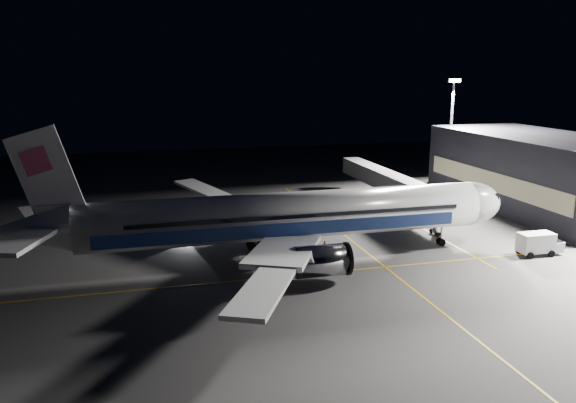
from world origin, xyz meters
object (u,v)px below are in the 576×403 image
(airliner, at_px, (279,217))
(safety_cone_b, at_px, (325,242))
(floodlight_mast_north, at_px, (451,124))
(safety_cone_c, at_px, (232,235))
(jet_bridge, at_px, (393,183))
(baggage_tug, at_px, (190,234))
(safety_cone_a, at_px, (263,247))
(service_truck, at_px, (539,243))

(airliner, xyz_separation_m, safety_cone_b, (7.08, 4.00, -4.85))
(floodlight_mast_north, bearing_deg, airliner, -142.09)
(airliner, bearing_deg, safety_cone_c, 111.34)
(airliner, relative_size, floodlight_mast_north, 2.97)
(airliner, distance_m, floodlight_mast_north, 52.56)
(jet_bridge, relative_size, safety_cone_b, 55.70)
(baggage_tug, bearing_deg, safety_cone_c, 14.51)
(jet_bridge, relative_size, safety_cone_a, 59.43)
(floodlight_mast_north, distance_m, safety_cone_c, 51.47)
(service_truck, xyz_separation_m, safety_cone_a, (-32.27, 10.68, -1.21))
(floodlight_mast_north, height_order, service_truck, floodlight_mast_north)
(jet_bridge, xyz_separation_m, floodlight_mast_north, (18.00, 13.93, 7.79))
(safety_cone_b, bearing_deg, airliner, -150.52)
(safety_cone_a, xyz_separation_m, safety_cone_c, (-2.87, 6.35, 0.04))
(jet_bridge, bearing_deg, safety_cone_b, -138.70)
(safety_cone_c, bearing_deg, safety_cone_b, -29.73)
(airliner, relative_size, jet_bridge, 1.79)
(service_truck, relative_size, safety_cone_a, 9.55)
(floodlight_mast_north, height_order, baggage_tug, floodlight_mast_north)
(service_truck, height_order, safety_cone_a, service_truck)
(safety_cone_a, distance_m, safety_cone_c, 6.97)
(baggage_tug, height_order, safety_cone_c, baggage_tug)
(airliner, bearing_deg, safety_cone_b, 29.48)
(airliner, bearing_deg, safety_cone_a, 106.31)
(baggage_tug, height_order, safety_cone_b, baggage_tug)
(airliner, relative_size, safety_cone_c, 92.51)
(airliner, height_order, service_truck, airliner)
(airliner, height_order, jet_bridge, airliner)
(service_truck, xyz_separation_m, baggage_tug, (-40.78, 17.37, -0.73))
(baggage_tug, distance_m, safety_cone_b, 18.05)
(safety_cone_b, height_order, safety_cone_c, safety_cone_c)
(floodlight_mast_north, distance_m, safety_cone_b, 45.66)
(jet_bridge, xyz_separation_m, safety_cone_c, (-27.12, -7.70, -4.25))
(airliner, distance_m, safety_cone_c, 12.12)
(safety_cone_a, relative_size, safety_cone_c, 0.87)
(baggage_tug, distance_m, safety_cone_a, 10.83)
(service_truck, height_order, baggage_tug, service_truck)
(safety_cone_b, distance_m, safety_cone_c, 12.81)
(baggage_tug, distance_m, safety_cone_c, 5.66)
(safety_cone_a, height_order, safety_cone_c, safety_cone_c)
(jet_bridge, relative_size, safety_cone_c, 51.76)
(baggage_tug, bearing_deg, safety_cone_a, -20.25)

